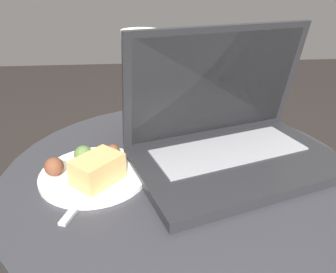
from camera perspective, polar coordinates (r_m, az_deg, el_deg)
table at (r=0.70m, az=2.05°, el=-16.99°), size 0.64×0.64×0.51m
laptop at (r=0.61m, az=10.84°, el=0.12°), size 0.42×0.33×0.24m
beer_glass at (r=0.69m, az=-4.55°, el=8.86°), size 0.07×0.07×0.22m
snack_plate at (r=0.58m, az=-12.94°, el=-5.74°), size 0.19×0.19×0.05m
fork at (r=0.56m, az=-12.94°, el=-8.34°), size 0.07×0.17×0.00m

